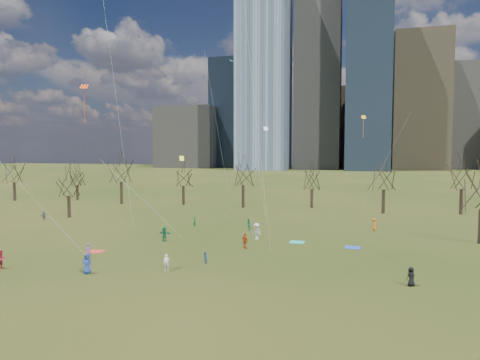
% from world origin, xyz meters
% --- Properties ---
extents(ground, '(500.00, 500.00, 0.00)m').
position_xyz_m(ground, '(0.00, 0.00, 0.00)').
color(ground, black).
rests_on(ground, ground).
extents(downtown_skyline, '(212.50, 78.00, 118.00)m').
position_xyz_m(downtown_skyline, '(-2.43, 210.64, 39.01)').
color(downtown_skyline, slate).
rests_on(downtown_skyline, ground).
extents(bare_tree_row, '(113.04, 29.80, 9.50)m').
position_xyz_m(bare_tree_row, '(-0.09, 37.22, 6.12)').
color(bare_tree_row, black).
rests_on(bare_tree_row, ground).
extents(blanket_teal, '(1.60, 1.50, 0.03)m').
position_xyz_m(blanket_teal, '(6.31, 13.31, 0.01)').
color(blanket_teal, '#1CA89E').
rests_on(blanket_teal, ground).
extents(blanket_navy, '(1.60, 1.50, 0.03)m').
position_xyz_m(blanket_navy, '(12.35, 12.22, 0.01)').
color(blanket_navy, '#253FB0').
rests_on(blanket_navy, ground).
extents(blanket_crimson, '(1.60, 1.50, 0.03)m').
position_xyz_m(blanket_crimson, '(-13.00, 3.49, 0.01)').
color(blanket_crimson, red).
rests_on(blanket_crimson, ground).
extents(person_0, '(0.99, 0.83, 1.71)m').
position_xyz_m(person_0, '(-9.06, -3.57, 0.86)').
color(person_0, '#213C93').
rests_on(person_0, ground).
extents(person_1, '(0.63, 0.57, 1.44)m').
position_xyz_m(person_1, '(-3.02, -1.00, 0.72)').
color(person_1, silver).
rests_on(person_1, ground).
extents(person_2, '(0.78, 0.92, 1.68)m').
position_xyz_m(person_2, '(-17.20, -4.18, 0.84)').
color(person_2, '#B41938').
rests_on(person_2, ground).
extents(person_4, '(1.01, 0.88, 1.64)m').
position_xyz_m(person_4, '(1.39, 8.87, 0.82)').
color(person_4, '#CC4716').
rests_on(person_4, ground).
extents(person_5, '(1.64, 0.72, 1.71)m').
position_xyz_m(person_5, '(-8.31, 9.88, 0.85)').
color(person_5, '#1B7B4D').
rests_on(person_5, ground).
extents(person_6, '(0.86, 0.80, 1.48)m').
position_xyz_m(person_6, '(16.73, 0.03, 0.74)').
color(person_6, black).
rests_on(person_6, ground).
extents(person_7, '(0.47, 0.60, 1.46)m').
position_xyz_m(person_7, '(-12.00, 0.86, 0.73)').
color(person_7, '#9855AA').
rests_on(person_7, ground).
extents(person_8, '(0.49, 0.58, 1.05)m').
position_xyz_m(person_8, '(-0.63, 2.07, 0.53)').
color(person_8, '#234D99').
rests_on(person_8, ground).
extents(person_9, '(1.42, 1.26, 1.91)m').
position_xyz_m(person_9, '(1.55, 13.62, 0.95)').
color(person_9, white).
rests_on(person_9, ground).
extents(person_11, '(1.01, 1.41, 1.47)m').
position_xyz_m(person_11, '(-31.70, 18.52, 0.73)').
color(person_11, '#5B5B5F').
rests_on(person_11, ground).
extents(person_12, '(0.58, 0.82, 1.58)m').
position_xyz_m(person_12, '(14.98, 22.95, 0.79)').
color(person_12, '#CE6616').
rests_on(person_12, ground).
extents(person_13, '(0.54, 0.62, 1.42)m').
position_xyz_m(person_13, '(-8.33, 19.33, 0.71)').
color(person_13, '#166532').
rests_on(person_13, ground).
extents(person_14, '(0.81, 0.92, 1.59)m').
position_xyz_m(person_14, '(-0.66, 18.56, 0.79)').
color(person_14, '#19724C').
rests_on(person_14, ground).
extents(kites_airborne, '(69.60, 48.51, 31.65)m').
position_xyz_m(kites_airborne, '(7.63, 11.85, 12.65)').
color(kites_airborne, red).
rests_on(kites_airborne, ground).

